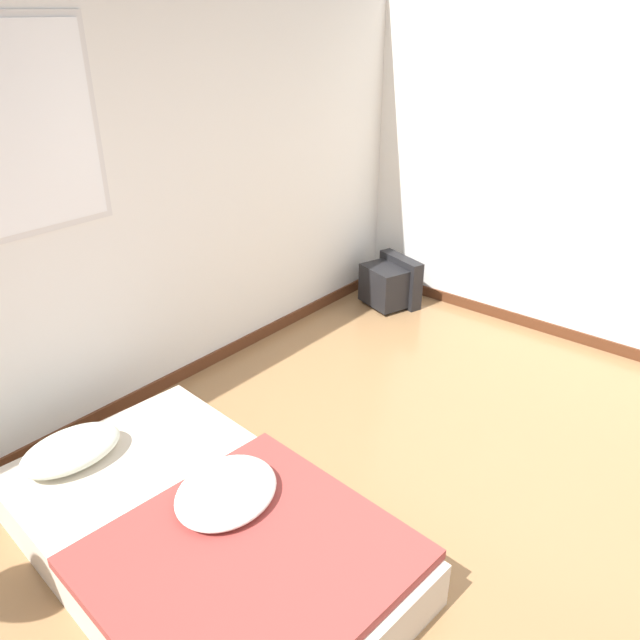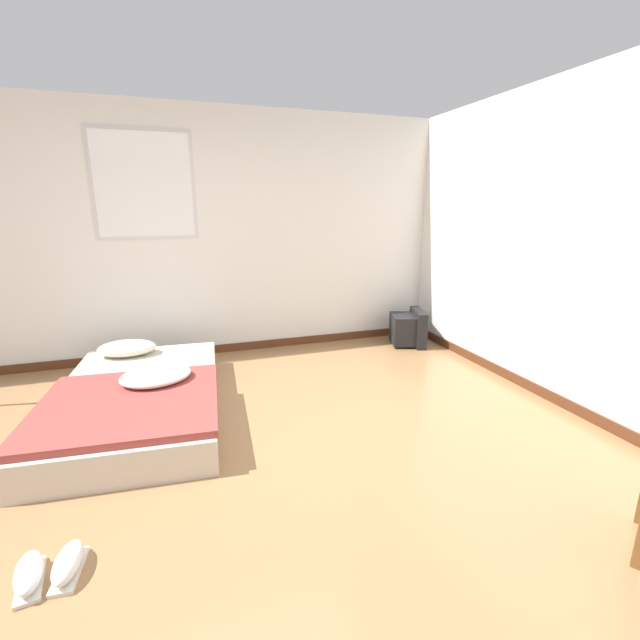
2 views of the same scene
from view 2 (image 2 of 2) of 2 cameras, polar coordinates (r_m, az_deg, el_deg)
ground_plane at (r=2.82m, az=-13.53°, el=-20.18°), size 20.00×20.00×0.00m
wall_back at (r=4.77m, az=-17.32°, el=10.51°), size 8.01×0.08×2.60m
wall_right at (r=3.77m, az=33.64°, el=7.63°), size 0.08×7.23×2.60m
mattress_bed at (r=3.71m, az=-23.02°, el=-9.39°), size 1.34×2.10×0.38m
crt_tv at (r=5.20m, az=11.76°, el=-1.08°), size 0.48×0.52×0.42m
sneaker_pair at (r=2.49m, az=-32.44°, el=-26.20°), size 0.29×0.28×0.10m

